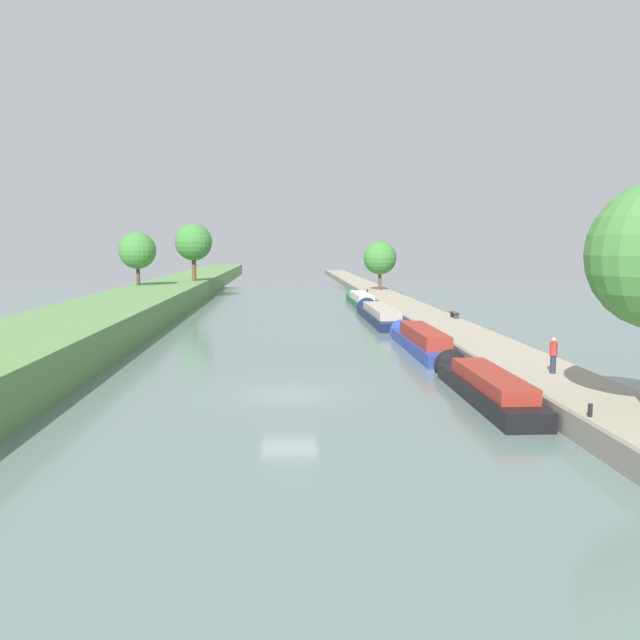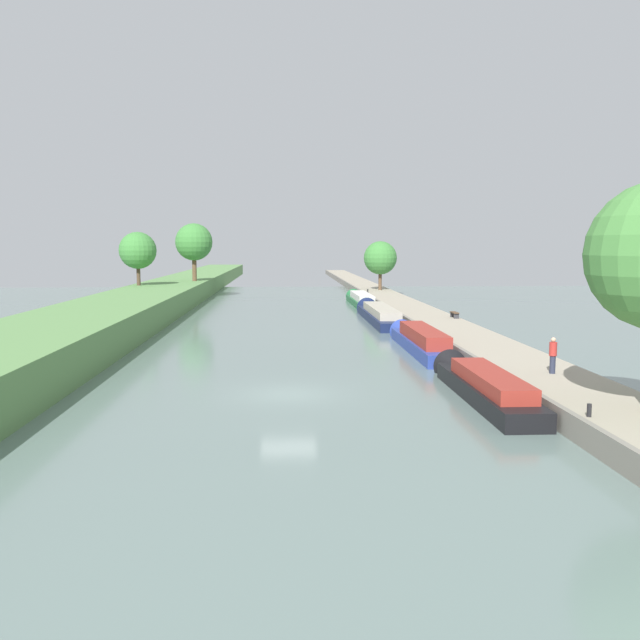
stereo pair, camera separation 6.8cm
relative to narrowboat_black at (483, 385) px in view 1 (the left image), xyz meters
The scene contains 14 objects.
ground_plane 8.59m from the narrowboat_black, behind, with size 160.00×160.00×0.00m, color slate.
right_towpath 3.57m from the narrowboat_black, 16.84° to the left, with size 4.11×260.00×0.86m.
stone_quay 1.61m from the narrowboat_black, 39.93° to the left, with size 0.25×260.00×0.91m.
narrowboat_black is the anchor object (origin of this frame).
narrowboat_blue 13.49m from the narrowboat_black, 90.16° to the left, with size 1.85×13.48×2.05m.
narrowboat_navy 30.78m from the narrowboat_black, 90.53° to the left, with size 2.19×17.26×2.08m.
narrowboat_green 47.03m from the narrowboat_black, 90.07° to the left, with size 2.02×15.51×2.00m.
tree_rightbank_midnear 59.48m from the narrowboat_black, 86.23° to the left, with size 4.34×4.34×6.36m.
tree_leftbank_downstream 60.77m from the narrowboat_black, 109.28° to the left, with size 4.65×4.65×7.22m.
tree_leftbank_upstream 54.27m from the narrowboat_black, 117.56° to the left, with size 4.13×4.13×5.97m.
person_walking 3.80m from the narrowboat_black, 14.24° to the left, with size 0.34×0.34×1.66m.
mooring_bollard_near 7.07m from the narrowboat_black, 76.38° to the right, with size 0.16×0.16×0.45m.
mooring_bollard_far 54.27m from the narrowboat_black, 88.25° to the left, with size 0.16×0.16×0.45m.
park_bench 25.13m from the narrowboat_black, 78.47° to the left, with size 0.44×1.50×0.47m.
Camera 1 is at (-0.24, -29.83, 6.66)m, focal length 37.93 mm.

